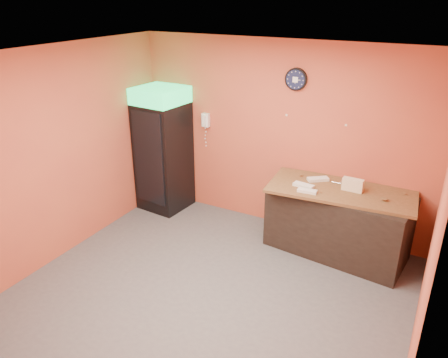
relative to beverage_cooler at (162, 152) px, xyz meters
The scene contains 15 objects.
floor 2.64m from the beverage_cooler, 41.00° to the right, with size 4.50×4.50×0.00m, color #47474C.
back_wall 1.93m from the beverage_cooler, 12.08° to the left, with size 4.50×0.02×2.80m, color #C05636.
left_wall 1.71m from the beverage_cooler, 104.12° to the right, with size 0.02×4.00×2.80m, color #C05636.
right_wall 4.42m from the beverage_cooler, 21.39° to the right, with size 0.02×4.00×2.80m, color #C05636.
ceiling 3.04m from the beverage_cooler, 41.00° to the right, with size 4.50×4.00×0.02m, color white.
beverage_cooler is the anchor object (origin of this frame).
prep_counter 2.97m from the beverage_cooler, ahead, with size 1.85×0.82×0.92m, color black.
wall_clock 2.45m from the beverage_cooler, 10.08° to the left, with size 0.31×0.06×0.31m.
wall_phone 0.88m from the beverage_cooler, 28.65° to the left, with size 0.12×0.10×0.22m.
butcher_paper 2.92m from the beverage_cooler, ahead, with size 1.90×0.88×0.04m, color brown.
sub_roll_stack 3.06m from the beverage_cooler, ahead, with size 0.27×0.10×0.17m.
wrapped_sandwich_left 2.46m from the beverage_cooler, ahead, with size 0.28×0.11×0.04m, color silver.
wrapped_sandwich_mid 2.57m from the beverage_cooler, ahead, with size 0.25×0.10×0.04m, color silver.
wrapped_sandwich_right 2.56m from the beverage_cooler, ahead, with size 0.29×0.11×0.04m, color silver.
kitchen_tool 2.90m from the beverage_cooler, ahead, with size 0.06×0.06×0.06m, color silver.
Camera 1 is at (2.19, -3.78, 3.39)m, focal length 35.00 mm.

